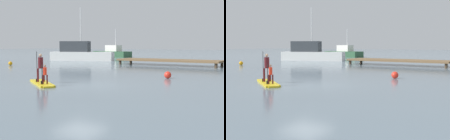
{
  "view_description": "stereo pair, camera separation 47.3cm",
  "coord_description": "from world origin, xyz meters",
  "views": [
    {
      "loc": [
        10.12,
        -12.95,
        2.17
      ],
      "look_at": [
        0.81,
        1.94,
        0.72
      ],
      "focal_mm": 49.37,
      "sensor_mm": 36.0,
      "label": 1
    },
    {
      "loc": [
        10.52,
        -12.69,
        2.17
      ],
      "look_at": [
        0.81,
        1.94,
        0.72
      ],
      "focal_mm": 49.37,
      "sensor_mm": 36.0,
      "label": 2
    }
  ],
  "objects": [
    {
      "name": "ground_plane",
      "position": [
        0.0,
        0.0,
        0.0
      ],
      "size": [
        240.0,
        240.0,
        0.0
      ],
      "primitive_type": "plane",
      "color": "slate"
    },
    {
      "name": "paddleboard_near",
      "position": [
        -2.05,
        -0.74,
        0.05
      ],
      "size": [
        3.25,
        2.5,
        0.1
      ],
      "color": "gold",
      "rests_on": "ground"
    },
    {
      "name": "paddler_adult",
      "position": [
        -2.32,
        -0.57,
        1.0
      ],
      "size": [
        0.38,
        0.43,
        1.69
      ],
      "color": "#4C1419",
      "rests_on": "paddleboard_near"
    },
    {
      "name": "paddler_child_solo",
      "position": [
        -1.36,
        -1.23,
        0.67
      ],
      "size": [
        0.27,
        0.32,
        1.03
      ],
      "color": "#4C1419",
      "rests_on": "paddleboard_near"
    },
    {
      "name": "fishing_boat_white_large",
      "position": [
        -15.79,
        20.28,
        1.02
      ],
      "size": [
        8.73,
        4.86,
        7.18
      ],
      "color": "silver",
      "rests_on": "ground"
    },
    {
      "name": "motor_boat_small_navy",
      "position": [
        -18.64,
        33.09,
        0.72
      ],
      "size": [
        7.72,
        3.61,
        4.87
      ],
      "color": "#2D5638",
      "rests_on": "ground"
    },
    {
      "name": "floating_dock",
      "position": [
        -1.98,
        17.64,
        0.52
      ],
      "size": [
        10.97,
        3.05,
        0.61
      ],
      "color": "brown",
      "rests_on": "ground"
    },
    {
      "name": "mooring_buoy_near",
      "position": [
        2.74,
        5.63,
        0.23
      ],
      "size": [
        0.45,
        0.45,
        0.45
      ],
      "primitive_type": "sphere",
      "color": "red",
      "rests_on": "ground"
    },
    {
      "name": "mooring_buoy_far",
      "position": [
        -16.12,
        8.8,
        0.21
      ],
      "size": [
        0.42,
        0.42,
        0.42
      ],
      "primitive_type": "sphere",
      "color": "orange",
      "rests_on": "ground"
    }
  ]
}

